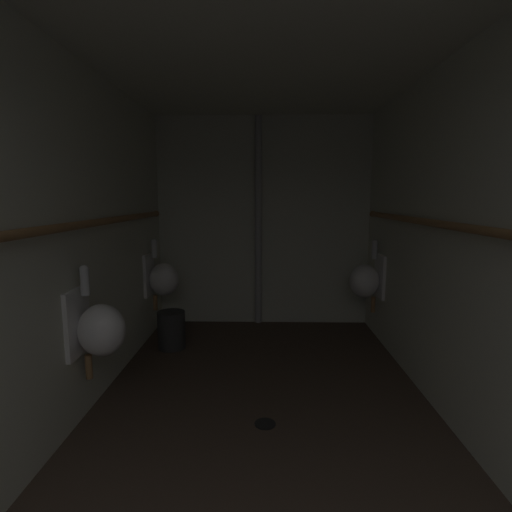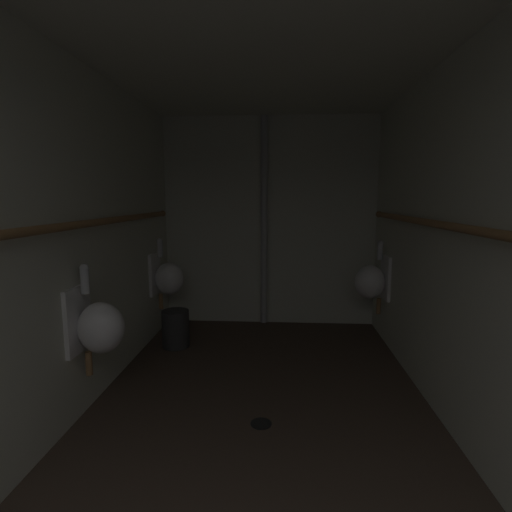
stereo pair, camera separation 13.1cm
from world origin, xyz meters
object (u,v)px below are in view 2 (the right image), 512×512
(urinal_left_far, at_px, (167,277))
(urinal_right_mid, at_px, (372,281))
(standpipe_back_wall, at_px, (264,223))
(urinal_left_mid, at_px, (98,326))
(floor_drain, at_px, (261,423))
(waste_bin, at_px, (176,329))

(urinal_left_far, xyz_separation_m, urinal_right_mid, (2.12, -0.03, 0.00))
(standpipe_back_wall, bearing_deg, urinal_left_far, -156.67)
(urinal_left_far, xyz_separation_m, standpipe_back_wall, (1.00, 0.43, 0.55))
(urinal_left_mid, xyz_separation_m, standpipe_back_wall, (1.00, 2.01, 0.55))
(standpipe_back_wall, xyz_separation_m, floor_drain, (0.08, -2.04, -1.18))
(floor_drain, xyz_separation_m, waste_bin, (-0.92, 1.30, 0.18))
(urinal_left_mid, height_order, urinal_left_far, same)
(standpipe_back_wall, distance_m, waste_bin, 1.51)
(urinal_left_mid, distance_m, standpipe_back_wall, 2.31)
(urinal_right_mid, relative_size, waste_bin, 2.07)
(urinal_left_far, height_order, waste_bin, urinal_left_far)
(urinal_right_mid, height_order, standpipe_back_wall, standpipe_back_wall)
(standpipe_back_wall, height_order, waste_bin, standpipe_back_wall)
(urinal_left_mid, height_order, urinal_right_mid, same)
(urinal_left_far, distance_m, waste_bin, 0.57)
(urinal_left_far, relative_size, urinal_right_mid, 1.00)
(urinal_left_mid, xyz_separation_m, waste_bin, (0.16, 1.26, -0.45))
(standpipe_back_wall, bearing_deg, urinal_right_mid, -22.60)
(standpipe_back_wall, relative_size, waste_bin, 6.35)
(urinal_left_far, relative_size, floor_drain, 5.39)
(urinal_right_mid, distance_m, waste_bin, 2.03)
(urinal_left_mid, relative_size, standpipe_back_wall, 0.33)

